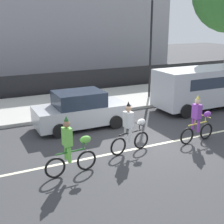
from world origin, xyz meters
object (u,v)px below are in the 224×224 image
Objects in this scene: parade_cyclist_lime at (71,149)px; parked_car_silver at (81,110)px; street_lamp_post at (151,31)px; parade_cyclist_zebra at (131,130)px; parked_van_silver at (202,85)px; parade_cyclist_purple at (198,121)px.

parade_cyclist_lime is 4.39m from parked_car_silver.
street_lamp_post is at bearing 43.82° from parade_cyclist_lime.
street_lamp_post reaches higher than parade_cyclist_zebra.
parade_cyclist_lime reaches higher than parked_car_silver.
parked_car_silver is at bearing 179.99° from parked_van_silver.
parked_car_silver is at bearing 100.92° from parade_cyclist_zebra.
parade_cyclist_purple is at bearing -46.17° from parked_car_silver.
parade_cyclist_purple is at bearing -106.99° from street_lamp_post.
parade_cyclist_purple is at bearing -132.81° from parked_van_silver.
parade_cyclist_zebra reaches higher than parked_car_silver.
parked_van_silver is at bearing 24.79° from parade_cyclist_lime.
street_lamp_post is (7.34, 7.04, 3.15)m from parade_cyclist_lime.
parked_van_silver reaches higher than parked_car_silver.
parade_cyclist_purple is (5.30, 0.37, 0.00)m from parade_cyclist_lime.
parade_cyclist_zebra and parade_cyclist_purple have the same top height.
parked_car_silver is (-3.49, 3.63, -0.06)m from parade_cyclist_purple.
parade_cyclist_zebra is 8.63m from street_lamp_post.
parade_cyclist_lime is at bearing -164.96° from parade_cyclist_zebra.
street_lamp_post is (5.52, 3.04, 3.21)m from parked_car_silver.
parade_cyclist_lime is 0.47× the size of parked_car_silver.
parade_cyclist_purple is 0.38× the size of parked_van_silver.
parade_cyclist_lime is 9.55m from parked_van_silver.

